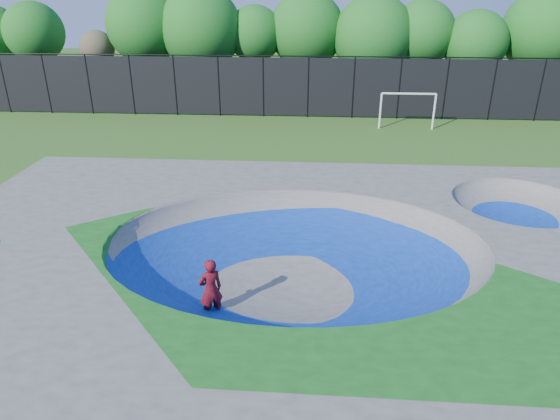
# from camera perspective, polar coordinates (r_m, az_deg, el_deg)

# --- Properties ---
(ground) EXTENTS (120.00, 120.00, 0.00)m
(ground) POSITION_cam_1_polar(r_m,az_deg,el_deg) (15.08, 1.67, -8.58)
(ground) COLOR #305A19
(ground) RESTS_ON ground
(skate_deck) EXTENTS (22.00, 14.00, 1.50)m
(skate_deck) POSITION_cam_1_polar(r_m,az_deg,el_deg) (14.68, 1.70, -6.12)
(skate_deck) COLOR gray
(skate_deck) RESTS_ON ground
(skater) EXTENTS (0.78, 0.72, 1.79)m
(skater) POSITION_cam_1_polar(r_m,az_deg,el_deg) (13.36, -7.93, -9.00)
(skater) COLOR red
(skater) RESTS_ON ground
(skateboard) EXTENTS (0.76, 0.64, 0.05)m
(skateboard) POSITION_cam_1_polar(r_m,az_deg,el_deg) (13.85, -7.72, -12.02)
(skateboard) COLOR black
(skateboard) RESTS_ON ground
(soccer_goal) EXTENTS (3.39, 0.12, 2.24)m
(soccer_goal) POSITION_cam_1_polar(r_m,az_deg,el_deg) (32.24, 14.41, 11.66)
(soccer_goal) COLOR white
(soccer_goal) RESTS_ON ground
(fence) EXTENTS (48.09, 0.09, 4.04)m
(fence) POSITION_cam_1_polar(r_m,az_deg,el_deg) (34.21, 3.24, 13.97)
(fence) COLOR black
(fence) RESTS_ON ground
(treeline) EXTENTS (51.97, 7.01, 8.37)m
(treeline) POSITION_cam_1_polar(r_m,az_deg,el_deg) (38.64, 4.95, 19.53)
(treeline) COLOR #3F301F
(treeline) RESTS_ON ground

